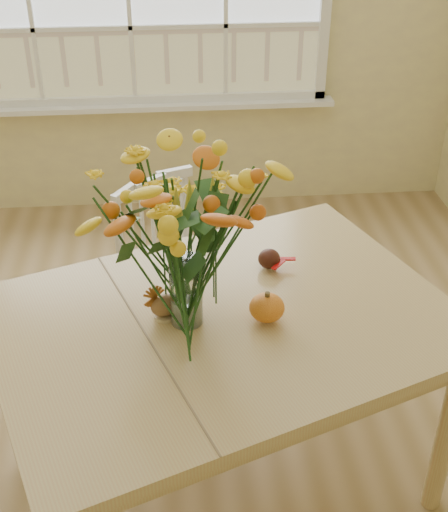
{
  "coord_description": "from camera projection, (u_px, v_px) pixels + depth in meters",
  "views": [
    {
      "loc": [
        0.19,
        -1.83,
        2.14
      ],
      "look_at": [
        0.34,
        -0.05,
        1.0
      ],
      "focal_mm": 48.0,
      "sensor_mm": 36.0,
      "label": 1
    }
  ],
  "objects": [
    {
      "name": "windsor_chair",
      "position": [
        168.0,
        269.0,
        2.97
      ],
      "size": [
        0.56,
        0.56,
        0.88
      ],
      "rotation": [
        0.0,
        0.0,
        0.68
      ],
      "color": "white",
      "rests_on": "floor"
    },
    {
      "name": "floor",
      "position": [
        136.0,
        471.0,
        2.67
      ],
      "size": [
        4.0,
        4.5,
        0.01
      ],
      "primitive_type": "cube",
      "color": "olive",
      "rests_on": "ground"
    },
    {
      "name": "dining_table",
      "position": [
        225.0,
        339.0,
        2.27
      ],
      "size": [
        1.74,
        1.5,
        0.78
      ],
      "rotation": [
        0.0,
        0.0,
        0.36
      ],
      "color": "tan",
      "rests_on": "floor"
    },
    {
      "name": "dark_gourd",
      "position": [
        269.0,
        260.0,
        2.44
      ],
      "size": [
        0.13,
        0.09,
        0.07
      ],
      "color": "#38160F",
      "rests_on": "dining_table"
    },
    {
      "name": "turkey_figurine",
      "position": [
        165.0,
        305.0,
        2.19
      ],
      "size": [
        0.11,
        0.1,
        0.12
      ],
      "rotation": [
        0.0,
        0.0,
        0.39
      ],
      "color": "#CCB78C",
      "rests_on": "dining_table"
    },
    {
      "name": "flower_vase",
      "position": [
        184.0,
        227.0,
        2.01
      ],
      "size": [
        0.49,
        0.49,
        0.58
      ],
      "color": "white",
      "rests_on": "dining_table"
    },
    {
      "name": "pumpkin",
      "position": [
        267.0,
        309.0,
        2.18
      ],
      "size": [
        0.11,
        0.11,
        0.09
      ],
      "primitive_type": "ellipsoid",
      "color": "#CB5817",
      "rests_on": "dining_table"
    }
  ]
}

